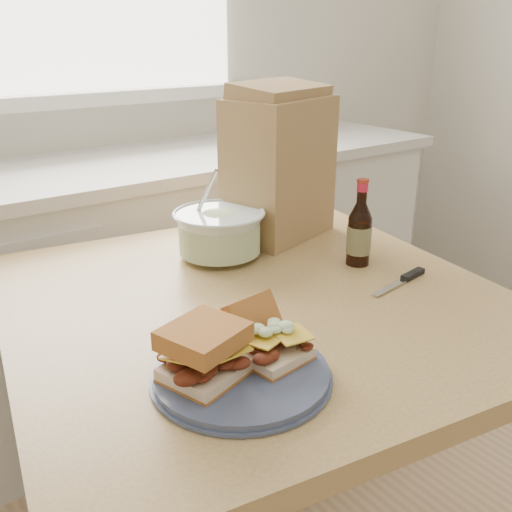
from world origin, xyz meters
TOP-DOWN VIEW (x-y plane):
  - wall_back at (0.00, 2.00)m, footprint 4.00×0.02m
  - cabinet_run at (-0.00, 1.70)m, footprint 2.50×0.64m
  - dining_table at (-0.14, 0.74)m, footprint 1.15×1.15m
  - plate at (-0.35, 0.50)m, footprint 0.28×0.28m
  - sandwich_left at (-0.40, 0.52)m, footprint 0.14×0.14m
  - sandwich_right at (-0.28, 0.52)m, footprint 0.11×0.15m
  - coleslaw_bowl at (-0.09, 0.97)m, footprint 0.22×0.22m
  - beer_bottle at (0.16, 0.74)m, footprint 0.06×0.06m
  - knife at (0.18, 0.61)m, footprint 0.19×0.04m
  - paper_bag at (0.13, 1.02)m, footprint 0.32×0.25m

SIDE VIEW (x-z plane):
  - cabinet_run at x=0.00m, z-range 0.00..0.94m
  - dining_table at x=-0.14m, z-range 0.30..1.13m
  - knife at x=0.18m, z-range 0.84..0.85m
  - plate at x=-0.35m, z-range 0.84..0.85m
  - sandwich_right at x=-0.28m, z-range 0.84..0.93m
  - coleslaw_bowl at x=-0.09m, z-range 0.78..1.00m
  - sandwich_left at x=-0.40m, z-range 0.85..0.94m
  - beer_bottle at x=0.16m, z-range 0.81..1.02m
  - paper_bag at x=0.13m, z-range 0.84..1.20m
  - wall_back at x=0.00m, z-range 0.00..2.70m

